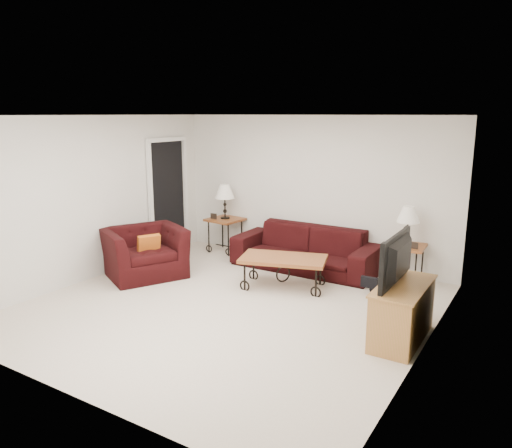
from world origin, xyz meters
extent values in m
plane|color=beige|center=(0.00, 0.00, 0.00)|extent=(5.00, 5.00, 0.00)
cube|color=silver|center=(0.00, 2.50, 1.25)|extent=(5.00, 0.02, 2.50)
cube|color=silver|center=(0.00, -2.50, 1.25)|extent=(5.00, 0.02, 2.50)
cube|color=silver|center=(-2.50, 0.00, 1.25)|extent=(0.02, 5.00, 2.50)
cube|color=silver|center=(2.50, 0.00, 1.25)|extent=(0.02, 5.00, 2.50)
plane|color=white|center=(0.00, 0.00, 2.50)|extent=(5.00, 5.00, 0.00)
cube|color=black|center=(-2.47, 1.65, 1.02)|extent=(0.08, 0.94, 2.04)
imported|color=black|center=(0.14, 2.02, 0.35)|extent=(2.39, 0.93, 0.70)
cube|color=brown|center=(-1.59, 2.20, 0.32)|extent=(0.64, 0.64, 0.63)
cube|color=brown|center=(1.73, 2.20, 0.30)|extent=(0.57, 0.57, 0.59)
cube|color=black|center=(-1.74, 2.05, 0.68)|extent=(0.13, 0.03, 0.11)
cube|color=black|center=(1.88, 2.05, 0.64)|extent=(0.12, 0.03, 0.10)
cube|color=brown|center=(0.26, 1.05, 0.23)|extent=(1.38, 1.01, 0.46)
imported|color=black|center=(-1.88, 0.39, 0.38)|extent=(1.46, 1.52, 0.77)
cube|color=#C05318|center=(-1.72, 0.34, 0.52)|extent=(0.24, 0.35, 0.35)
cube|color=#B26C42|center=(2.23, 0.22, 0.33)|extent=(0.46, 1.10, 0.66)
imported|color=black|center=(2.21, 0.22, 0.94)|extent=(0.13, 0.98, 0.57)
ellipsoid|color=black|center=(1.46, 1.52, 0.24)|extent=(0.44, 0.38, 0.48)
camera|label=1|loc=(3.54, -5.07, 2.52)|focal=34.55mm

